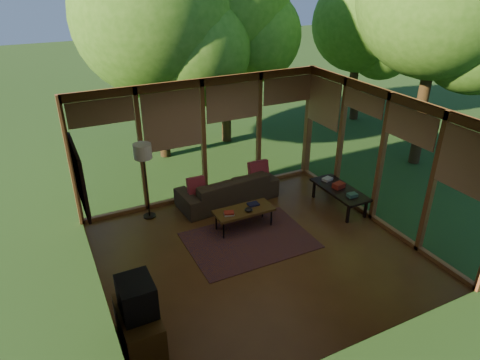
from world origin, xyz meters
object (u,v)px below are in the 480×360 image
television (137,297)px  side_console (340,190)px  floor_lamp (143,156)px  coffee_table (244,211)px  sofa (228,188)px  media_cabinet (139,328)px

television → side_console: television is taller
floor_lamp → coffee_table: size_ratio=1.38×
coffee_table → side_console: side_console is taller
sofa → floor_lamp: size_ratio=1.35×
television → coffee_table: television is taller
coffee_table → media_cabinet: bearing=-142.4°
media_cabinet → television: 0.55m
television → side_console: 5.21m
sofa → television: (-2.78, -3.17, 0.53)m
sofa → media_cabinet: size_ratio=2.22×
sofa → media_cabinet: (-2.80, -3.17, -0.02)m
television → coffee_table: (2.62, 2.03, -0.46)m
sofa → coffee_table: size_ratio=1.85×
sofa → coffee_table: sofa is taller
sofa → side_console: sofa is taller
side_console → coffee_table: bearing=175.5°
television → side_console: (4.85, 1.86, -0.44)m
media_cabinet → floor_lamp: size_ratio=0.61×
sofa → television: bearing=44.2°
media_cabinet → coffee_table: (2.64, 2.03, 0.09)m
sofa → floor_lamp: floor_lamp is taller
media_cabinet → side_console: (4.87, 1.86, 0.11)m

